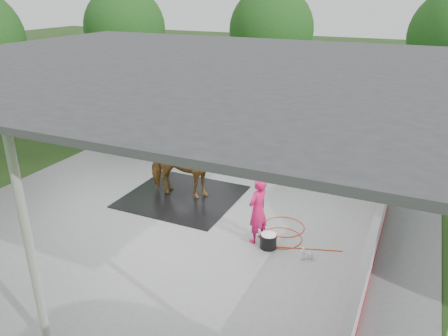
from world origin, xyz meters
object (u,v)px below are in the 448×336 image
at_px(dasher_board, 374,241).
at_px(handler, 258,210).
at_px(wash_bucket, 268,241).
at_px(horse, 181,168).

distance_m(dasher_board, handler, 2.60).
bearing_deg(dasher_board, handler, -176.28).
distance_m(dasher_board, wash_bucket, 2.29).
xyz_separation_m(handler, wash_bucket, (0.35, -0.18, -0.62)).
bearing_deg(dasher_board, horse, 168.11).
bearing_deg(handler, dasher_board, 112.26).
distance_m(horse, handler, 3.07).
xyz_separation_m(horse, wash_bucket, (3.12, -1.48, -0.71)).
height_order(horse, wash_bucket, horse).
height_order(dasher_board, horse, horse).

